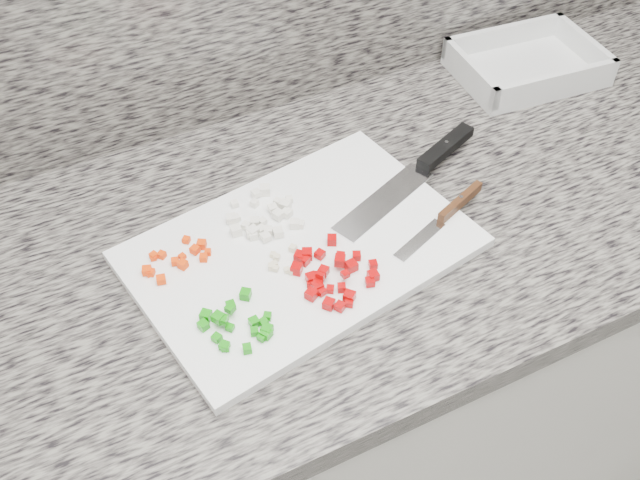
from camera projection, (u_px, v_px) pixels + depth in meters
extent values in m
cube|color=white|center=(331.00, 392.00, 1.37)|extent=(3.92, 0.62, 0.86)
cube|color=slate|center=(335.00, 229.00, 1.05)|extent=(3.96, 0.64, 0.04)
cube|color=white|center=(301.00, 249.00, 0.98)|extent=(0.49, 0.37, 0.01)
cube|color=#EF3A05|center=(202.00, 244.00, 0.97)|extent=(0.02, 0.02, 0.01)
cube|color=#EF3A05|center=(208.00, 252.00, 0.96)|extent=(0.01, 0.01, 0.01)
cube|color=#EF3A05|center=(161.00, 279.00, 0.93)|extent=(0.01, 0.01, 0.01)
cube|color=#EF3A05|center=(201.00, 244.00, 0.97)|extent=(0.01, 0.01, 0.01)
cube|color=#EF3A05|center=(147.00, 270.00, 0.94)|extent=(0.02, 0.02, 0.01)
cube|color=#EF3A05|center=(154.00, 256.00, 0.96)|extent=(0.01, 0.01, 0.01)
cube|color=#EF3A05|center=(183.00, 265.00, 0.94)|extent=(0.02, 0.02, 0.01)
cube|color=#EF3A05|center=(151.00, 272.00, 0.93)|extent=(0.01, 0.01, 0.01)
cube|color=#EF3A05|center=(186.00, 240.00, 0.98)|extent=(0.01, 0.01, 0.01)
cube|color=#EF3A05|center=(149.00, 273.00, 0.93)|extent=(0.01, 0.01, 0.01)
cube|color=#EF3A05|center=(182.00, 256.00, 0.96)|extent=(0.01, 0.01, 0.01)
cube|color=#EF3A05|center=(153.00, 257.00, 0.95)|extent=(0.01, 0.01, 0.01)
cube|color=#EF3A05|center=(203.00, 258.00, 0.95)|extent=(0.01, 0.01, 0.01)
cube|color=#EF3A05|center=(195.00, 250.00, 0.96)|extent=(0.02, 0.02, 0.01)
cube|color=#EF3A05|center=(175.00, 261.00, 0.95)|extent=(0.01, 0.01, 0.01)
cube|color=#EF3A05|center=(162.00, 255.00, 0.96)|extent=(0.01, 0.01, 0.01)
cube|color=white|center=(287.00, 213.00, 1.01)|extent=(0.02, 0.02, 0.01)
cube|color=white|center=(254.00, 203.00, 1.03)|extent=(0.01, 0.01, 0.01)
cube|color=white|center=(253.00, 235.00, 0.98)|extent=(0.01, 0.01, 0.01)
cube|color=white|center=(255.00, 222.00, 1.00)|extent=(0.02, 0.02, 0.01)
cube|color=white|center=(300.00, 224.00, 1.00)|extent=(0.01, 0.01, 0.01)
cube|color=white|center=(235.00, 204.00, 1.03)|extent=(0.01, 0.01, 0.01)
cube|color=white|center=(268.00, 231.00, 0.99)|extent=(0.02, 0.02, 0.01)
cube|color=white|center=(278.00, 202.00, 1.03)|extent=(0.01, 0.01, 0.01)
cube|color=white|center=(246.00, 226.00, 0.99)|extent=(0.02, 0.02, 0.01)
cube|color=white|center=(285.00, 205.00, 1.02)|extent=(0.02, 0.02, 0.01)
cube|color=white|center=(262.00, 221.00, 1.00)|extent=(0.01, 0.01, 0.01)
cube|color=white|center=(251.00, 232.00, 0.98)|extent=(0.02, 0.02, 0.01)
cube|color=white|center=(256.00, 193.00, 1.04)|extent=(0.01, 0.01, 0.01)
cube|color=white|center=(261.00, 229.00, 0.99)|extent=(0.01, 0.01, 0.01)
cube|color=white|center=(273.00, 209.00, 1.02)|extent=(0.01, 0.01, 0.01)
cube|color=white|center=(278.00, 232.00, 0.98)|extent=(0.02, 0.02, 0.01)
cube|color=white|center=(265.00, 190.00, 1.04)|extent=(0.02, 0.02, 0.01)
cube|color=white|center=(295.00, 224.00, 1.00)|extent=(0.02, 0.02, 0.01)
cube|color=white|center=(236.00, 218.00, 1.00)|extent=(0.01, 0.01, 0.01)
cube|color=white|center=(265.00, 237.00, 0.98)|extent=(0.01, 0.01, 0.01)
cube|color=white|center=(253.00, 232.00, 0.98)|extent=(0.02, 0.02, 0.01)
cube|color=white|center=(289.00, 199.00, 1.03)|extent=(0.01, 0.01, 0.01)
cube|color=white|center=(278.00, 215.00, 1.01)|extent=(0.02, 0.02, 0.01)
cube|color=white|center=(236.00, 230.00, 0.99)|extent=(0.01, 0.01, 0.01)
cube|color=white|center=(231.00, 218.00, 1.00)|extent=(0.02, 0.02, 0.01)
cube|color=#148B0C|center=(225.00, 347.00, 0.85)|extent=(0.01, 0.01, 0.01)
cube|color=#148B0C|center=(266.00, 333.00, 0.87)|extent=(0.02, 0.02, 0.01)
cube|color=#148B0C|center=(267.00, 316.00, 0.89)|extent=(0.01, 0.01, 0.01)
cube|color=#148B0C|center=(218.00, 318.00, 0.87)|extent=(0.02, 0.02, 0.01)
cube|color=#148B0C|center=(262.00, 337.00, 0.86)|extent=(0.01, 0.01, 0.01)
cube|color=#148B0C|center=(203.00, 325.00, 0.87)|extent=(0.01, 0.01, 0.01)
cube|color=#148B0C|center=(223.00, 319.00, 0.87)|extent=(0.02, 0.02, 0.01)
cube|color=#148B0C|center=(231.00, 305.00, 0.90)|extent=(0.01, 0.01, 0.01)
cube|color=#148B0C|center=(206.00, 316.00, 0.88)|extent=(0.02, 0.02, 0.01)
cube|color=#148B0C|center=(224.00, 346.00, 0.85)|extent=(0.02, 0.02, 0.01)
cube|color=#148B0C|center=(267.00, 330.00, 0.87)|extent=(0.02, 0.02, 0.01)
cube|color=#148B0C|center=(254.00, 322.00, 0.88)|extent=(0.01, 0.01, 0.01)
cube|color=#148B0C|center=(246.00, 294.00, 0.91)|extent=(0.02, 0.02, 0.01)
cube|color=#148B0C|center=(230.00, 309.00, 0.88)|extent=(0.01, 0.01, 0.01)
cube|color=#148B0C|center=(263.00, 322.00, 0.88)|extent=(0.01, 0.01, 0.01)
cube|color=#148B0C|center=(217.00, 338.00, 0.86)|extent=(0.01, 0.01, 0.01)
cube|color=#148B0C|center=(254.00, 332.00, 0.87)|extent=(0.01, 0.01, 0.01)
cube|color=#148B0C|center=(247.00, 349.00, 0.85)|extent=(0.01, 0.01, 0.01)
cube|color=#148B0C|center=(230.00, 327.00, 0.87)|extent=(0.01, 0.01, 0.01)
cube|color=#A70204|center=(324.00, 271.00, 0.92)|extent=(0.02, 0.02, 0.01)
cube|color=#A70204|center=(345.00, 274.00, 0.92)|extent=(0.01, 0.01, 0.01)
cube|color=#A70204|center=(340.00, 261.00, 0.93)|extent=(0.02, 0.02, 0.01)
cube|color=#A70204|center=(373.00, 264.00, 0.94)|extent=(0.01, 0.01, 0.01)
cube|color=#A70204|center=(321.00, 275.00, 0.92)|extent=(0.02, 0.02, 0.01)
cube|color=#A70204|center=(373.00, 275.00, 0.93)|extent=(0.01, 0.01, 0.01)
cube|color=#A70204|center=(342.00, 288.00, 0.92)|extent=(0.01, 0.01, 0.01)
cube|color=#A70204|center=(332.00, 240.00, 0.97)|extent=(0.02, 0.02, 0.01)
cube|color=#A70204|center=(349.00, 296.00, 0.90)|extent=(0.02, 0.02, 0.01)
cube|color=#A70204|center=(349.00, 294.00, 0.91)|extent=(0.01, 0.01, 0.01)
cube|color=#A70204|center=(340.00, 306.00, 0.89)|extent=(0.02, 0.02, 0.01)
cube|color=#A70204|center=(357.00, 256.00, 0.95)|extent=(0.01, 0.01, 0.01)
cube|color=#A70204|center=(307.00, 254.00, 0.95)|extent=(0.02, 0.02, 0.01)
cube|color=#A70204|center=(311.00, 294.00, 0.91)|extent=(0.02, 0.02, 0.01)
cube|color=#A70204|center=(349.00, 303.00, 0.90)|extent=(0.01, 0.01, 0.01)
cube|color=#A70204|center=(300.00, 256.00, 0.95)|extent=(0.02, 0.02, 0.01)
cube|color=#A70204|center=(311.00, 283.00, 0.92)|extent=(0.01, 0.01, 0.01)
cube|color=#A70204|center=(370.00, 282.00, 0.92)|extent=(0.01, 0.01, 0.01)
cube|color=#A70204|center=(311.00, 278.00, 0.93)|extent=(0.01, 0.01, 0.01)
cube|color=#A70204|center=(318.00, 278.00, 0.93)|extent=(0.02, 0.02, 0.01)
cube|color=#A70204|center=(340.00, 256.00, 0.95)|extent=(0.02, 0.02, 0.01)
cube|color=#A70204|center=(318.00, 281.00, 0.92)|extent=(0.02, 0.02, 0.01)
cube|color=#A70204|center=(305.00, 261.00, 0.95)|extent=(0.02, 0.02, 0.01)
cube|color=#A70204|center=(329.00, 304.00, 0.90)|extent=(0.02, 0.02, 0.01)
cube|color=#A70204|center=(330.00, 289.00, 0.92)|extent=(0.01, 0.01, 0.01)
cube|color=#A70204|center=(351.00, 266.00, 0.94)|extent=(0.02, 0.02, 0.01)
cube|color=#A70204|center=(321.00, 291.00, 0.91)|extent=(0.01, 0.01, 0.01)
cube|color=#A70204|center=(317.00, 286.00, 0.92)|extent=(0.01, 0.01, 0.01)
cube|color=#A70204|center=(297.00, 269.00, 0.94)|extent=(0.02, 0.02, 0.01)
cube|color=#A70204|center=(320.00, 254.00, 0.96)|extent=(0.02, 0.02, 0.01)
cube|color=beige|center=(274.00, 264.00, 0.95)|extent=(0.01, 0.01, 0.01)
cube|color=beige|center=(276.00, 268.00, 0.94)|extent=(0.01, 0.01, 0.01)
cube|color=beige|center=(273.00, 255.00, 0.96)|extent=(0.01, 0.01, 0.01)
cube|color=beige|center=(293.00, 248.00, 0.97)|extent=(0.01, 0.01, 0.01)
cube|color=beige|center=(287.00, 270.00, 0.94)|extent=(0.01, 0.01, 0.01)
cube|color=beige|center=(277.00, 257.00, 0.95)|extent=(0.01, 0.01, 0.01)
cube|color=beige|center=(292.00, 271.00, 0.94)|extent=(0.01, 0.01, 0.01)
cube|color=beige|center=(271.00, 267.00, 0.94)|extent=(0.01, 0.01, 0.01)
cube|color=silver|center=(384.00, 201.00, 1.03)|extent=(0.19, 0.11, 0.00)
cube|color=black|center=(446.00, 147.00, 1.11)|extent=(0.12, 0.07, 0.02)
cylinder|color=silver|center=(446.00, 142.00, 1.10)|extent=(0.01, 0.01, 0.00)
cube|color=silver|center=(420.00, 240.00, 0.98)|extent=(0.10, 0.05, 0.00)
cube|color=#442311|center=(460.00, 202.00, 1.02)|extent=(0.09, 0.04, 0.02)
cylinder|color=silver|center=(461.00, 197.00, 1.02)|extent=(0.01, 0.01, 0.00)
cube|color=silver|center=(525.00, 71.00, 1.28)|extent=(0.26, 0.20, 0.01)
cube|color=silver|center=(503.00, 36.00, 1.32)|extent=(0.25, 0.03, 0.04)
cube|color=silver|center=(555.00, 84.00, 1.21)|extent=(0.25, 0.03, 0.04)
cube|color=silver|center=(584.00, 46.00, 1.29)|extent=(0.03, 0.18, 0.04)
cube|color=silver|center=(470.00, 72.00, 1.24)|extent=(0.03, 0.18, 0.04)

